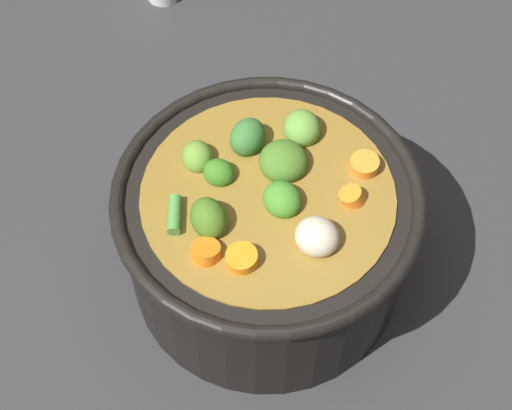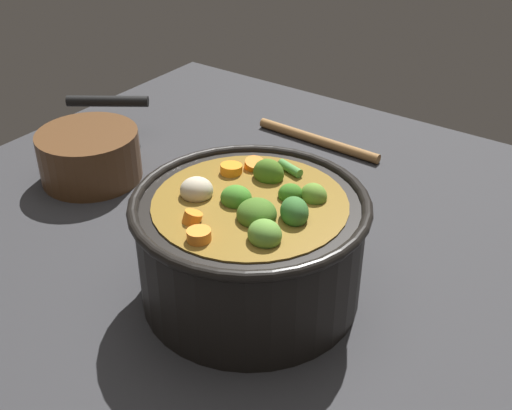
% 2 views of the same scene
% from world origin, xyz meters
% --- Properties ---
extents(ground_plane, '(1.10, 1.10, 0.00)m').
position_xyz_m(ground_plane, '(0.00, 0.00, 0.00)').
color(ground_plane, '#2D2D30').
extents(cooking_pot, '(0.26, 0.26, 0.15)m').
position_xyz_m(cooking_pot, '(0.00, -0.00, 0.07)').
color(cooking_pot, black).
rests_on(cooking_pot, ground_plane).
extents(wooden_spoon, '(0.22, 0.17, 0.02)m').
position_xyz_m(wooden_spoon, '(-0.13, 0.30, 0.01)').
color(wooden_spoon, olive).
rests_on(wooden_spoon, ground_plane).
extents(small_saucepan, '(0.21, 0.23, 0.07)m').
position_xyz_m(small_saucepan, '(-0.35, 0.08, 0.04)').
color(small_saucepan, brown).
rests_on(small_saucepan, ground_plane).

